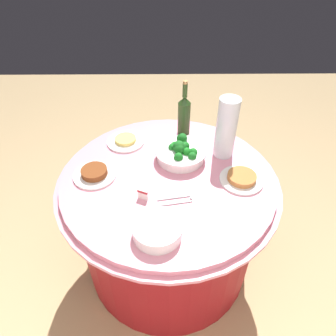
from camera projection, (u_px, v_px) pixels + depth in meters
name	position (u px, v px, depth m)	size (l,w,h in m)	color
ground_plane	(168.00, 257.00, 2.04)	(6.00, 6.00, 0.00)	tan
buffet_table	(168.00, 221.00, 1.80)	(1.16, 1.16, 0.74)	maroon
broccoli_bowl	(181.00, 152.00, 1.64)	(0.28, 0.28, 0.12)	white
plate_stack	(157.00, 230.00, 1.26)	(0.21, 0.21, 0.06)	white
wine_bottle	(184.00, 114.00, 1.78)	(0.07, 0.07, 0.34)	#26421A
decorative_fruit_vase	(226.00, 131.00, 1.60)	(0.11, 0.11, 0.34)	silver
serving_tongs	(176.00, 200.00, 1.42)	(0.17, 0.07, 0.01)	silver
food_plate_stir_fry	(95.00, 173.00, 1.55)	(0.22, 0.22, 0.04)	white
food_plate_noodles	(126.00, 141.00, 1.78)	(0.22, 0.22, 0.03)	white
food_plate_peanuts	(242.00, 178.00, 1.52)	(0.22, 0.22, 0.04)	white
label_placard_front	(143.00, 194.00, 1.42)	(0.05, 0.03, 0.05)	white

